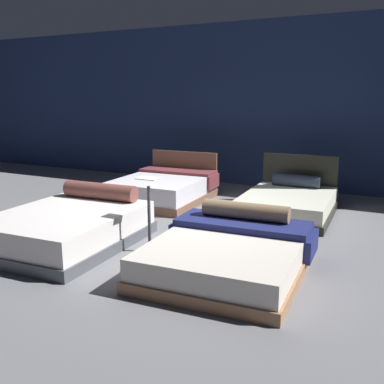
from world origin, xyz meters
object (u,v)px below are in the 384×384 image
Objects in this scene: price_sign at (149,224)px; bed_3 at (288,203)px; bed_0 at (67,227)px; bed_2 at (164,188)px; bed_1 at (229,253)px.

bed_3 is at bearing 66.27° from price_sign.
bed_2 is at bearing 89.02° from bed_0.
price_sign is at bearing 169.53° from bed_1.
price_sign reaches higher than bed_2.
bed_3 is at bearing -0.06° from bed_2.
bed_0 is 3.62m from bed_3.
bed_0 is at bearing 179.66° from bed_1.
bed_2 is 1.00× the size of bed_3.
bed_3 reaches higher than bed_2.
bed_1 is 2.72m from bed_3.
price_sign reaches higher than bed_3.
bed_2 reaches higher than bed_0.
bed_1 is 1.16m from price_sign.
price_sign is (-1.14, 0.15, 0.15)m from bed_1.
bed_3 is (-0.01, 2.72, -0.01)m from bed_1.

